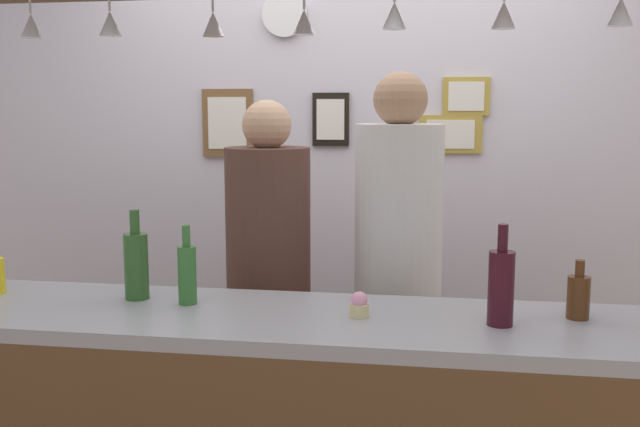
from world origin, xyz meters
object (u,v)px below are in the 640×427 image
at_px(picture_frame_lower_pair, 450,134).
at_px(picture_frame_upper_small, 466,96).
at_px(bottle_beer_green_import, 187,273).
at_px(wall_clock, 285,14).
at_px(picture_frame_caricature, 228,123).
at_px(bottle_beer_brown_stubby, 578,296).
at_px(cupcake, 359,305).
at_px(person_left_brown_shirt, 268,265).
at_px(bottle_champagne_green, 136,264).
at_px(person_right_white_patterned_shirt, 398,253).
at_px(bottle_wine_dark_red, 501,286).
at_px(picture_frame_crest, 331,119).

distance_m(picture_frame_lower_pair, picture_frame_upper_small, 0.19).
height_order(bottle_beer_green_import, wall_clock, wall_clock).
relative_size(picture_frame_caricature, picture_frame_upper_small, 1.55).
relative_size(picture_frame_caricature, wall_clock, 1.55).
relative_size(bottle_beer_brown_stubby, cupcake, 2.31).
height_order(bottle_beer_brown_stubby, bottle_beer_green_import, bottle_beer_green_import).
bearing_deg(person_left_brown_shirt, picture_frame_lower_pair, 46.02).
bearing_deg(bottle_beer_brown_stubby, cupcake, -172.61).
height_order(cupcake, wall_clock, wall_clock).
bearing_deg(bottle_champagne_green, wall_clock, 79.69).
bearing_deg(picture_frame_lower_pair, person_left_brown_shirt, -133.98).
bearing_deg(picture_frame_upper_small, picture_frame_lower_pair, 180.00).
bearing_deg(cupcake, person_right_white_patterned_shirt, 82.55).
relative_size(bottle_beer_brown_stubby, bottle_wine_dark_red, 0.60).
relative_size(person_right_white_patterned_shirt, cupcake, 22.66).
relative_size(cupcake, picture_frame_lower_pair, 0.26).
relative_size(bottle_wine_dark_red, picture_frame_caricature, 0.88).
height_order(person_left_brown_shirt, bottle_beer_green_import, person_left_brown_shirt).
bearing_deg(picture_frame_lower_pair, cupcake, -101.72).
relative_size(bottle_beer_green_import, cupcake, 3.33).
height_order(bottle_wine_dark_red, picture_frame_caricature, picture_frame_caricature).
xyz_separation_m(person_right_white_patterned_shirt, bottle_wine_dark_red, (0.33, -0.67, 0.05)).
bearing_deg(bottle_champagne_green, bottle_beer_green_import, -10.81).
bearing_deg(picture_frame_caricature, person_left_brown_shirt, -63.19).
bearing_deg(person_left_brown_shirt, cupcake, -56.05).
xyz_separation_m(cupcake, picture_frame_crest, (-0.29, 1.40, 0.54)).
xyz_separation_m(person_left_brown_shirt, bottle_beer_brown_stubby, (1.09, -0.56, 0.07)).
bearing_deg(bottle_wine_dark_red, bottle_beer_green_import, 175.54).
height_order(bottle_beer_green_import, cupcake, bottle_beer_green_import).
bearing_deg(bottle_beer_brown_stubby, person_right_white_patterned_shirt, 135.43).
distance_m(person_right_white_patterned_shirt, wall_clock, 1.39).
xyz_separation_m(picture_frame_caricature, picture_frame_upper_small, (1.18, 0.00, 0.13)).
bearing_deg(wall_clock, person_right_white_patterned_shirt, -51.05).
height_order(picture_frame_caricature, wall_clock, wall_clock).
xyz_separation_m(person_right_white_patterned_shirt, cupcake, (-0.08, -0.65, -0.04)).
bearing_deg(bottle_beer_green_import, person_left_brown_shirt, 77.61).
bearing_deg(picture_frame_caricature, picture_frame_lower_pair, 0.00).
relative_size(person_right_white_patterned_shirt, picture_frame_crest, 6.80).
xyz_separation_m(cupcake, picture_frame_upper_small, (0.36, 1.40, 0.65)).
bearing_deg(picture_frame_upper_small, picture_frame_caricature, 180.00).
distance_m(picture_frame_crest, wall_clock, 0.56).
height_order(bottle_wine_dark_red, wall_clock, wall_clock).
xyz_separation_m(picture_frame_caricature, picture_frame_crest, (0.52, 0.00, 0.02)).
bearing_deg(picture_frame_crest, bottle_wine_dark_red, -63.52).
bearing_deg(wall_clock, bottle_wine_dark_red, -56.53).
height_order(person_right_white_patterned_shirt, cupcake, person_right_white_patterned_shirt).
distance_m(bottle_beer_green_import, picture_frame_crest, 1.45).
bearing_deg(picture_frame_upper_small, person_right_white_patterned_shirt, -110.11).
bearing_deg(cupcake, bottle_beer_green_import, 174.41).
xyz_separation_m(bottle_beer_green_import, bottle_wine_dark_red, (0.98, -0.08, 0.01)).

